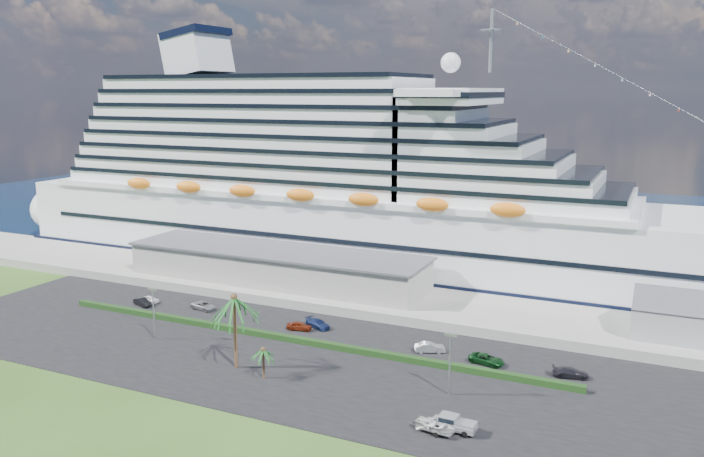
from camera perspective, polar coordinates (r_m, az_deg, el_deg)
The scene contains 21 objects.
ground at distance 92.39m, azimuth -5.75°, elevation -13.34°, with size 420.00×420.00×0.00m, color #304C19.
asphalt_lot at distance 101.17m, azimuth -2.53°, elevation -10.99°, with size 140.00×38.00×0.12m, color black.
wharf at distance 125.78m, azimuth 3.58°, elevation -6.04°, with size 240.00×20.00×1.80m, color gray.
water at distance 210.07m, azimuth 12.56°, elevation 0.57°, with size 420.00×160.00×0.02m, color #0B2033.
cruise_ship at distance 152.16m, azimuth -0.61°, elevation 3.15°, with size 191.00×38.00×54.00m.
terminal_building at distance 135.33m, azimuth -6.31°, elevation -3.02°, with size 61.00×15.00×6.30m.
hedge at distance 108.65m, azimuth -5.10°, elevation -9.11°, with size 88.00×1.10×0.90m, color black.
lamp_post_left at distance 112.13m, azimuth -16.17°, elevation -6.30°, with size 1.60×0.35×8.27m.
lamp_post_right at distance 89.64m, azimuth 8.15°, elevation -10.48°, with size 1.60×0.35×8.27m.
palm_tall at distance 97.30m, azimuth -9.76°, elevation -6.34°, with size 8.82×8.82×11.13m.
palm_short at distance 95.09m, azimuth -7.39°, elevation -10.24°, with size 3.53×3.53×4.56m.
parked_car_0 at distance 132.47m, azimuth -16.41°, elevation -5.66°, with size 1.46×3.62×1.23m, color white.
parked_car_1 at distance 130.95m, azimuth -17.02°, elevation -5.86°, with size 1.47×4.21×1.39m, color black.
parked_car_2 at distance 126.06m, azimuth -12.23°, elevation -6.29°, with size 2.28×4.95×1.37m, color gray.
parked_car_3 at distance 114.30m, azimuth -2.87°, elevation -7.89°, with size 1.99×4.89×1.42m, color navy.
parked_car_4 at distance 113.32m, azimuth -4.41°, elevation -8.09°, with size 1.66×4.11×1.40m, color maroon.
parked_car_5 at distance 104.62m, azimuth 6.48°, elevation -9.80°, with size 1.58×4.53×1.49m, color #96979C.
parked_car_6 at distance 101.70m, azimuth 11.12°, elevation -10.61°, with size 2.35×5.09×1.41m, color #0D3715.
parked_car_7 at distance 100.07m, azimuth 17.69°, elevation -11.33°, with size 1.96×4.81×1.40m, color #232228.
pickup_truck at distance 82.67m, azimuth 8.41°, elevation -15.68°, with size 5.26×2.15×1.83m.
boat_trailer at distance 81.83m, azimuth 6.93°, elevation -15.90°, with size 5.64×4.03×1.57m.
Camera 1 is at (43.28, -71.90, 38.64)m, focal length 35.00 mm.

